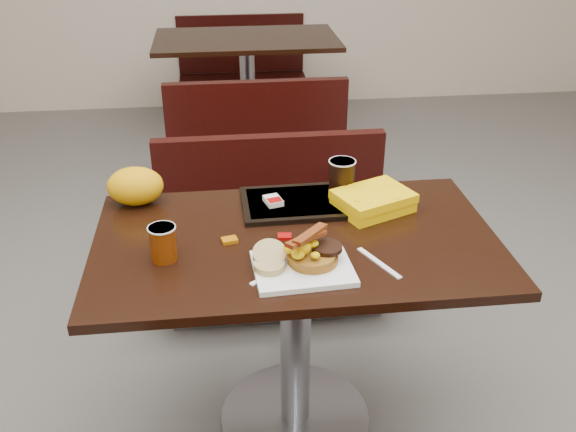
{
  "coord_description": "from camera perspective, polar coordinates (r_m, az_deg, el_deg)",
  "views": [
    {
      "loc": [
        -0.21,
        -1.61,
        1.71
      ],
      "look_at": [
        -0.02,
        0.01,
        0.82
      ],
      "focal_mm": 39.53,
      "sensor_mm": 36.0,
      "label": 1
    }
  ],
  "objects": [
    {
      "name": "table_near",
      "position": [
        2.1,
        0.67,
        -10.82
      ],
      "size": [
        1.2,
        0.7,
        0.75
      ],
      "primitive_type": null,
      "color": "black",
      "rests_on": "floor"
    },
    {
      "name": "scrambled_eggs",
      "position": [
        1.71,
        1.27,
        -2.94
      ],
      "size": [
        0.1,
        0.09,
        0.05
      ],
      "primitive_type": "ellipsoid",
      "rotation": [
        0.0,
        0.0,
        0.2
      ],
      "color": "yellow",
      "rests_on": "pancake_stack"
    },
    {
      "name": "bench_near_n",
      "position": [
        2.68,
        -1.2,
        -1.6
      ],
      "size": [
        1.0,
        0.46,
        0.72
      ],
      "primitive_type": null,
      "color": "black",
      "rests_on": "floor"
    },
    {
      "name": "paper_bag",
      "position": [
        2.11,
        -13.57,
        2.64
      ],
      "size": [
        0.2,
        0.15,
        0.13
      ],
      "primitive_type": "ellipsoid",
      "rotation": [
        0.0,
        0.0,
        0.12
      ],
      "color": "orange",
      "rests_on": "table_near"
    },
    {
      "name": "table_far",
      "position": [
        4.42,
        -3.63,
        10.99
      ],
      "size": [
        1.2,
        0.7,
        0.75
      ],
      "primitive_type": null,
      "color": "black",
      "rests_on": "floor"
    },
    {
      "name": "coffee_cup_far",
      "position": [
        2.1,
        4.85,
        3.52
      ],
      "size": [
        0.1,
        0.1,
        0.12
      ],
      "primitive_type": "cylinder",
      "rotation": [
        0.0,
        0.0,
        -0.22
      ],
      "color": "black",
      "rests_on": "tray"
    },
    {
      "name": "muffin_top",
      "position": [
        1.74,
        -1.68,
        -3.44
      ],
      "size": [
        0.09,
        0.1,
        0.05
      ],
      "primitive_type": "cylinder",
      "rotation": [
        0.38,
        0.0,
        -0.03
      ],
      "color": "tan",
      "rests_on": "platter"
    },
    {
      "name": "bench_far_n",
      "position": [
        5.1,
        -4.1,
        13.19
      ],
      "size": [
        1.0,
        0.46,
        0.72
      ],
      "primitive_type": null,
      "color": "black",
      "rests_on": "floor"
    },
    {
      "name": "floor",
      "position": [
        2.36,
        0.62,
        -17.87
      ],
      "size": [
        6.0,
        7.0,
        0.01
      ],
      "primitive_type": "cube",
      "color": "slate",
      "rests_on": "ground"
    },
    {
      "name": "condiment_syrup",
      "position": [
        1.87,
        -5.28,
        -2.18
      ],
      "size": [
        0.05,
        0.04,
        0.01
      ],
      "primitive_type": "cube",
      "rotation": [
        0.0,
        0.0,
        0.23
      ],
      "color": "#A35606",
      "rests_on": "table_near"
    },
    {
      "name": "bench_far_s",
      "position": [
        3.77,
        -2.98,
        7.57
      ],
      "size": [
        1.0,
        0.46,
        0.72
      ],
      "primitive_type": null,
      "color": "black",
      "rests_on": "floor"
    },
    {
      "name": "clamshell",
      "position": [
        2.05,
        7.67,
        1.36
      ],
      "size": [
        0.28,
        0.25,
        0.06
      ],
      "primitive_type": "cube",
      "rotation": [
        0.0,
        0.0,
        0.41
      ],
      "color": "#FBBF04",
      "rests_on": "table_near"
    },
    {
      "name": "pancake_stack",
      "position": [
        1.74,
        2.24,
        -3.67
      ],
      "size": [
        0.16,
        0.16,
        0.03
      ],
      "primitive_type": "cylinder",
      "rotation": [
        0.0,
        0.0,
        -0.18
      ],
      "color": "#925718",
      "rests_on": "platter"
    },
    {
      "name": "hashbrown_sleeve_left",
      "position": [
        2.04,
        -1.35,
        1.38
      ],
      "size": [
        0.07,
        0.08,
        0.02
      ],
      "primitive_type": "cube",
      "rotation": [
        0.0,
        0.0,
        0.27
      ],
      "color": "silver",
      "rests_on": "tray"
    },
    {
      "name": "fork",
      "position": [
        1.71,
        -2.05,
        -5.53
      ],
      "size": [
        0.13,
        0.11,
        0.0
      ],
      "primitive_type": null,
      "rotation": [
        0.0,
        0.0,
        0.65
      ],
      "color": "white",
      "rests_on": "table_near"
    },
    {
      "name": "platter",
      "position": [
        1.73,
        1.34,
        -4.73
      ],
      "size": [
        0.28,
        0.22,
        0.02
      ],
      "primitive_type": "cube",
      "rotation": [
        0.0,
        0.0,
        0.06
      ],
      "color": "white",
      "rests_on": "table_near"
    },
    {
      "name": "sausage_patty",
      "position": [
        1.75,
        3.55,
        -2.85
      ],
      "size": [
        0.11,
        0.11,
        0.01
      ],
      "primitive_type": "cylinder",
      "rotation": [
        0.0,
        0.0,
        -0.3
      ],
      "color": "black",
      "rests_on": "pancake_stack"
    },
    {
      "name": "bacon_strips",
      "position": [
        1.7,
        1.67,
        -1.95
      ],
      "size": [
        0.16,
        0.15,
        0.01
      ],
      "primitive_type": null,
      "rotation": [
        0.0,
        0.0,
        0.77
      ],
      "color": "#4C1205",
      "rests_on": "scrambled_eggs"
    },
    {
      "name": "tray",
      "position": [
        2.07,
        0.79,
        1.18
      ],
      "size": [
        0.36,
        0.26,
        0.02
      ],
      "primitive_type": "cube",
      "rotation": [
        0.0,
        0.0,
        0.02
      ],
      "color": "black",
      "rests_on": "table_near"
    },
    {
      "name": "muffin_bottom",
      "position": [
        1.71,
        -1.69,
        -4.48
      ],
      "size": [
        0.1,
        0.1,
        0.02
      ],
      "primitive_type": "cylinder",
      "rotation": [
        0.0,
        0.0,
        0.26
      ],
      "color": "tan",
      "rests_on": "platter"
    },
    {
      "name": "knife",
      "position": [
        1.79,
        8.18,
        -4.19
      ],
      "size": [
        0.09,
        0.17,
        0.0
      ],
      "primitive_type": "cube",
      "rotation": [
        0.0,
        0.0,
        -1.13
      ],
      "color": "white",
      "rests_on": "table_near"
    },
    {
      "name": "coffee_cup_near",
      "position": [
        1.8,
        -11.17,
        -2.42
      ],
      "size": [
        0.09,
        0.09,
        0.1
      ],
      "primitive_type": "cylinder",
      "rotation": [
        0.0,
        0.0,
        0.2
      ],
      "color": "#973C05",
      "rests_on": "table_near"
    },
    {
      "name": "condiment_ketchup",
      "position": [
        1.88,
        -0.31,
        -1.86
      ],
      "size": [
        0.04,
        0.04,
        0.01
      ],
      "primitive_type": "cube",
      "rotation": [
        0.0,
        0.0,
        -0.1
      ],
      "color": "#8C0504",
      "rests_on": "table_near"
    }
  ]
}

